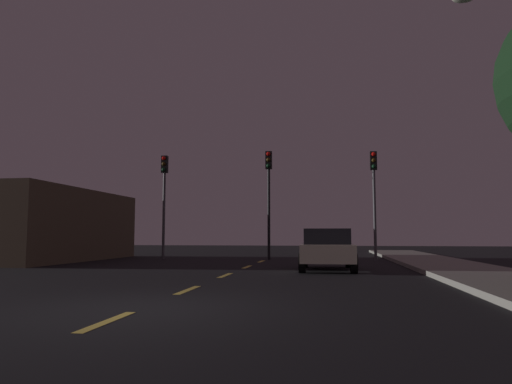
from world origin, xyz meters
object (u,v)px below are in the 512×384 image
Objects in this scene: traffic_signal_center at (269,184)px; traffic_signal_right at (374,184)px; traffic_signal_left at (164,187)px; car_stopped_ahead at (327,249)px.

traffic_signal_center is 1.03× the size of traffic_signal_right.
traffic_signal_center is at bearing 180.00° from traffic_signal_right.
traffic_signal_left is 10.66m from traffic_signal_right.
traffic_signal_left reaches higher than car_stopped_ahead.
traffic_signal_left is at bearing 180.00° from traffic_signal_right.
traffic_signal_center is 1.39× the size of car_stopped_ahead.
traffic_signal_left reaches higher than traffic_signal_right.
traffic_signal_right is 7.43m from car_stopped_ahead.
traffic_signal_center reaches higher than car_stopped_ahead.
traffic_signal_center is 7.67m from car_stopped_ahead.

